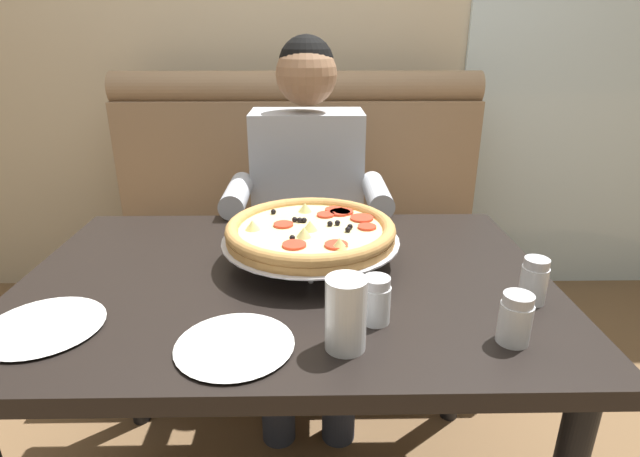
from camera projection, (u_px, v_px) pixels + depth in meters
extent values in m
cube|color=beige|center=(297.00, 5.00, 2.28)|extent=(6.00, 0.12, 2.80)
cube|color=white|center=(593.00, 4.00, 2.23)|extent=(1.10, 0.02, 2.80)
cube|color=#937556|center=(298.00, 303.00, 2.06)|extent=(1.58, 0.60, 0.46)
cube|color=#937556|center=(298.00, 173.00, 2.25)|extent=(1.58, 0.18, 0.65)
cylinder|color=#937556|center=(297.00, 88.00, 2.12)|extent=(1.58, 0.14, 0.14)
cube|color=black|center=(287.00, 283.00, 1.17)|extent=(1.23, 0.84, 0.04)
cylinder|color=black|center=(128.00, 335.00, 1.62)|extent=(0.06, 0.06, 0.70)
cylinder|color=black|center=(458.00, 332.00, 1.64)|extent=(0.06, 0.06, 0.70)
cube|color=#2D3342|center=(308.00, 262.00, 1.71)|extent=(0.34, 0.40, 0.15)
cylinder|color=#2D3342|center=(277.00, 381.00, 1.59)|extent=(0.11, 0.11, 0.46)
cylinder|color=#2D3342|center=(339.00, 380.00, 1.59)|extent=(0.11, 0.11, 0.46)
cube|color=#B2B7C1|center=(308.00, 187.00, 1.84)|extent=(0.40, 0.22, 0.56)
cylinder|color=#B2B7C1|center=(237.00, 195.00, 1.62)|extent=(0.08, 0.28, 0.08)
cylinder|color=#B2B7C1|center=(377.00, 194.00, 1.63)|extent=(0.08, 0.28, 0.08)
sphere|color=#997051|center=(306.00, 75.00, 1.68)|extent=(0.21, 0.21, 0.21)
sphere|color=black|center=(306.00, 64.00, 1.67)|extent=(0.19, 0.19, 0.19)
cylinder|color=silver|center=(311.00, 271.00, 1.12)|extent=(0.01, 0.01, 0.06)
cylinder|color=silver|center=(273.00, 242.00, 1.28)|extent=(0.01, 0.01, 0.06)
cylinder|color=silver|center=(348.00, 242.00, 1.28)|extent=(0.01, 0.01, 0.06)
torus|color=silver|center=(311.00, 242.00, 1.22)|extent=(0.24, 0.24, 0.01)
cylinder|color=silver|center=(311.00, 239.00, 1.21)|extent=(0.44, 0.44, 0.00)
cylinder|color=tan|center=(311.00, 235.00, 1.21)|extent=(0.41, 0.41, 0.02)
torus|color=tan|center=(311.00, 228.00, 1.20)|extent=(0.42, 0.42, 0.03)
cylinder|color=beige|center=(311.00, 230.00, 1.21)|extent=(0.35, 0.35, 0.01)
cylinder|color=red|center=(336.00, 245.00, 1.10)|extent=(0.05, 0.05, 0.01)
cylinder|color=red|center=(294.00, 245.00, 1.10)|extent=(0.05, 0.05, 0.01)
cylinder|color=red|center=(340.00, 212.00, 1.30)|extent=(0.05, 0.05, 0.01)
cylinder|color=red|center=(344.00, 212.00, 1.31)|extent=(0.05, 0.05, 0.01)
cylinder|color=red|center=(367.00, 227.00, 1.20)|extent=(0.05, 0.05, 0.01)
cylinder|color=red|center=(334.00, 210.00, 1.32)|extent=(0.05, 0.05, 0.01)
cylinder|color=red|center=(326.00, 215.00, 1.28)|extent=(0.05, 0.05, 0.01)
cylinder|color=red|center=(283.00, 225.00, 1.22)|extent=(0.05, 0.05, 0.01)
cylinder|color=red|center=(362.00, 218.00, 1.26)|extent=(0.06, 0.06, 0.01)
sphere|color=black|center=(337.00, 223.00, 1.22)|extent=(0.01, 0.01, 0.01)
sphere|color=black|center=(304.00, 220.00, 1.24)|extent=(0.01, 0.01, 0.01)
sphere|color=black|center=(273.00, 212.00, 1.30)|extent=(0.01, 0.01, 0.01)
sphere|color=black|center=(292.00, 238.00, 1.13)|extent=(0.01, 0.01, 0.01)
sphere|color=black|center=(295.00, 219.00, 1.24)|extent=(0.01, 0.01, 0.01)
sphere|color=black|center=(348.00, 230.00, 1.18)|extent=(0.01, 0.01, 0.01)
sphere|color=black|center=(300.00, 220.00, 1.24)|extent=(0.01, 0.01, 0.01)
sphere|color=black|center=(350.00, 227.00, 1.20)|extent=(0.01, 0.01, 0.01)
sphere|color=black|center=(330.00, 224.00, 1.21)|extent=(0.01, 0.01, 0.01)
cone|color=#CCC675|center=(304.00, 232.00, 1.15)|extent=(0.04, 0.04, 0.02)
cone|color=#CCC675|center=(340.00, 243.00, 1.09)|extent=(0.04, 0.04, 0.02)
cone|color=#CCC675|center=(252.00, 225.00, 1.19)|extent=(0.04, 0.04, 0.02)
cone|color=#CCC675|center=(305.00, 207.00, 1.31)|extent=(0.04, 0.04, 0.02)
cone|color=#CCC675|center=(310.00, 226.00, 1.19)|extent=(0.04, 0.04, 0.02)
cylinder|color=white|center=(533.00, 285.00, 1.03)|extent=(0.06, 0.06, 0.08)
cylinder|color=#A82D19|center=(532.00, 293.00, 1.04)|extent=(0.05, 0.05, 0.04)
cylinder|color=silver|center=(537.00, 263.00, 1.02)|extent=(0.05, 0.05, 0.02)
cylinder|color=white|center=(515.00, 323.00, 0.90)|extent=(0.06, 0.06, 0.08)
cylinder|color=silver|center=(513.00, 330.00, 0.90)|extent=(0.05, 0.05, 0.05)
cylinder|color=silver|center=(518.00, 300.00, 0.88)|extent=(0.05, 0.05, 0.02)
cylinder|color=white|center=(376.00, 304.00, 0.96)|extent=(0.06, 0.06, 0.08)
cylinder|color=#4C6633|center=(375.00, 310.00, 0.97)|extent=(0.05, 0.05, 0.05)
cylinder|color=silver|center=(377.00, 282.00, 0.95)|extent=(0.05, 0.05, 0.02)
cylinder|color=white|center=(44.00, 327.00, 0.95)|extent=(0.16, 0.16, 0.01)
cone|color=white|center=(43.00, 323.00, 0.95)|extent=(0.23, 0.23, 0.01)
cylinder|color=white|center=(235.00, 346.00, 0.89)|extent=(0.15, 0.15, 0.01)
cone|color=white|center=(234.00, 342.00, 0.89)|extent=(0.22, 0.22, 0.01)
cylinder|color=silver|center=(346.00, 314.00, 0.87)|extent=(0.07, 0.07, 0.14)
cylinder|color=white|center=(345.00, 328.00, 0.88)|extent=(0.06, 0.06, 0.08)
cylinder|color=black|center=(481.00, 217.00, 3.06)|extent=(0.02, 0.02, 0.44)
cylinder|color=black|center=(513.00, 211.00, 3.16)|extent=(0.02, 0.02, 0.44)
cylinder|color=black|center=(454.00, 204.00, 3.29)|extent=(0.02, 0.02, 0.44)
cylinder|color=black|center=(485.00, 199.00, 3.38)|extent=(0.02, 0.02, 0.44)
cylinder|color=black|center=(487.00, 174.00, 3.14)|extent=(0.40, 0.40, 0.02)
cube|color=black|center=(474.00, 138.00, 3.20)|extent=(0.30, 0.15, 0.42)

